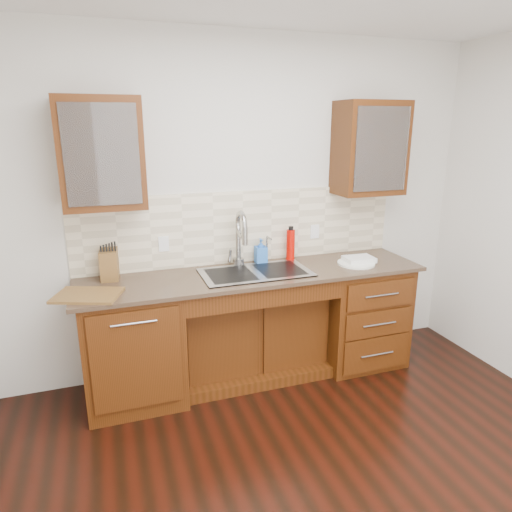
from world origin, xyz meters
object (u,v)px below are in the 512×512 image
object	(u,v)px
soap_bottle	(261,251)
knife_block	(109,264)
water_bottle	(291,245)
cutting_board	(88,295)
plate	(356,263)

from	to	relation	value
soap_bottle	knife_block	xyz separation A→B (m)	(-1.20, -0.02, 0.01)
water_bottle	cutting_board	world-z (taller)	water_bottle
plate	cutting_board	distance (m)	2.08
cutting_board	plate	bearing A→B (deg)	1.63
water_bottle	plate	size ratio (longest dim) A/B	0.86
water_bottle	knife_block	world-z (taller)	water_bottle
cutting_board	soap_bottle	bearing A→B (deg)	14.68
plate	cutting_board	size ratio (longest dim) A/B	0.73
plate	water_bottle	bearing A→B (deg)	148.63
water_bottle	cutting_board	size ratio (longest dim) A/B	0.62
soap_bottle	knife_block	distance (m)	1.20
water_bottle	cutting_board	distance (m)	1.65
water_bottle	plate	xyz separation A→B (m)	(0.47, -0.28, -0.12)
soap_bottle	cutting_board	world-z (taller)	soap_bottle
cutting_board	knife_block	bearing A→B (deg)	65.00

